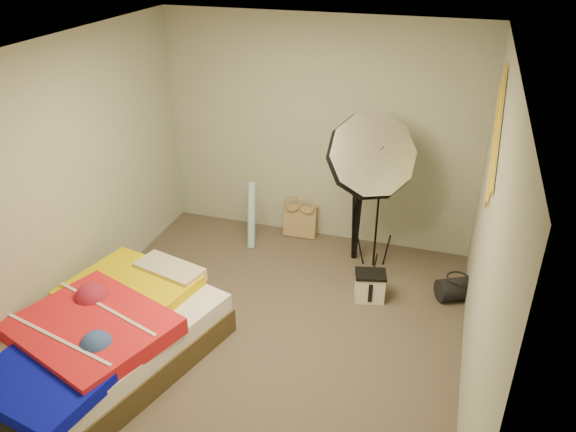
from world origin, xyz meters
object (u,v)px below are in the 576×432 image
at_px(bed, 105,336).
at_px(camera_tripod, 358,198).
at_px(duffel_bag, 456,289).
at_px(photo_umbrella, 370,157).
at_px(wrapping_roll, 252,215).
at_px(camera_case, 370,287).
at_px(tote_bag, 301,221).

height_order(bed, camera_tripod, camera_tripod).
xyz_separation_m(duffel_bag, photo_umbrella, (-0.96, 0.20, 1.19)).
bearing_deg(photo_umbrella, wrapping_roll, 172.59).
relative_size(duffel_bag, camera_tripod, 0.29).
bearing_deg(camera_case, camera_tripod, 99.15).
bearing_deg(duffel_bag, camera_tripod, 129.89).
distance_m(wrapping_roll, camera_tripod, 1.22).
relative_size(photo_umbrella, camera_tripod, 1.43).
bearing_deg(camera_case, bed, -155.05).
relative_size(camera_case, camera_tripod, 0.22).
bearing_deg(tote_bag, camera_case, -47.10).
distance_m(tote_bag, bed, 2.71).
distance_m(bed, photo_umbrella, 2.86).
height_order(wrapping_roll, duffel_bag, wrapping_roll).
bearing_deg(bed, tote_bag, 70.06).
bearing_deg(duffel_bag, tote_bag, 129.15).
height_order(camera_case, photo_umbrella, photo_umbrella).
bearing_deg(camera_case, wrapping_roll, 143.12).
distance_m(tote_bag, wrapping_roll, 0.63).
xyz_separation_m(tote_bag, camera_tripod, (0.71, -0.31, 0.54)).
xyz_separation_m(wrapping_roll, duffel_bag, (2.27, -0.37, -0.27)).
xyz_separation_m(camera_case, duffel_bag, (0.81, 0.26, -0.03)).
distance_m(duffel_bag, bed, 3.28).
bearing_deg(tote_bag, bed, -111.78).
bearing_deg(camera_tripod, bed, -126.07).
height_order(tote_bag, photo_umbrella, photo_umbrella).
height_order(tote_bag, camera_tripod, camera_tripod).
xyz_separation_m(bed, photo_umbrella, (1.77, 2.00, 1.04)).
xyz_separation_m(tote_bag, camera_case, (1.00, -1.01, -0.05)).
bearing_deg(tote_bag, photo_umbrella, -35.12).
distance_m(wrapping_roll, bed, 2.22).
height_order(camera_case, camera_tripod, camera_tripod).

